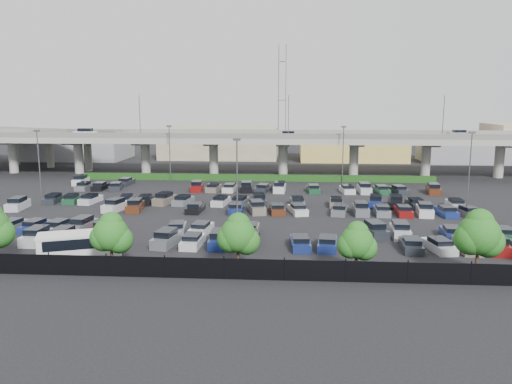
% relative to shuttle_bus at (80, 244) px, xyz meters
% --- Properties ---
extents(ground, '(280.00, 280.00, 0.00)m').
position_rel_shuttle_bus_xyz_m(ground, '(13.41, 23.00, -1.32)').
color(ground, black).
extents(overpass, '(150.00, 13.00, 15.80)m').
position_rel_shuttle_bus_xyz_m(overpass, '(13.15, 54.99, 5.65)').
color(overpass, gray).
rests_on(overpass, ground).
extents(on_ramp, '(50.93, 30.13, 8.80)m').
position_rel_shuttle_bus_xyz_m(on_ramp, '(-38.70, 66.05, 5.53)').
color(on_ramp, gray).
rests_on(on_ramp, ground).
extents(hedge, '(66.00, 1.60, 1.10)m').
position_rel_shuttle_bus_xyz_m(hedge, '(13.41, 48.00, -0.77)').
color(hedge, '#113B11').
rests_on(hedge, ground).
extents(fence, '(70.00, 0.10, 2.00)m').
position_rel_shuttle_bus_xyz_m(fence, '(13.35, -5.00, -0.42)').
color(fence, black).
rests_on(fence, ground).
extents(tree_row, '(65.07, 3.66, 5.94)m').
position_rel_shuttle_bus_xyz_m(tree_row, '(14.11, -3.52, 2.20)').
color(tree_row, '#332316').
rests_on(tree_row, ground).
extents(shuttle_bus, '(7.98, 5.09, 2.43)m').
position_rel_shuttle_bus_xyz_m(shuttle_bus, '(0.00, 0.00, 0.00)').
color(shuttle_bus, silver).
rests_on(shuttle_bus, ground).
extents(parked_cars, '(62.97, 41.60, 1.67)m').
position_rel_shuttle_bus_xyz_m(parked_cars, '(13.31, 19.38, -0.70)').
color(parked_cars, slate).
rests_on(parked_cars, ground).
extents(light_poles, '(66.90, 48.38, 10.30)m').
position_rel_shuttle_bus_xyz_m(light_poles, '(9.28, 25.00, 4.92)').
color(light_poles, '#4E4D52').
rests_on(light_poles, ground).
extents(distant_buildings, '(138.00, 24.00, 9.00)m').
position_rel_shuttle_bus_xyz_m(distant_buildings, '(25.78, 84.81, 2.42)').
color(distant_buildings, gray).
rests_on(distant_buildings, ground).
extents(comm_tower, '(2.40, 2.40, 30.00)m').
position_rel_shuttle_bus_xyz_m(comm_tower, '(17.41, 97.00, 14.29)').
color(comm_tower, '#4E4D52').
rests_on(comm_tower, ground).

